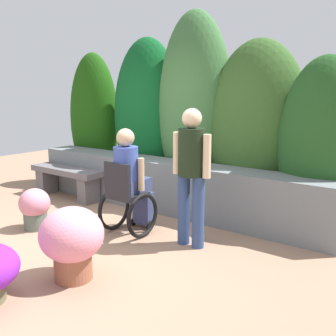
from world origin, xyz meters
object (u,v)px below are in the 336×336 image
at_px(person_standing_companion, 191,169).
at_px(flower_pot_terracotta_by_wall, 35,207).
at_px(flower_pot_purple_near, 72,240).
at_px(person_in_wheelchair, 129,185).
at_px(stone_bench, 66,178).

xyz_separation_m(person_standing_companion, flower_pot_terracotta_by_wall, (-1.93, -0.74, -0.63)).
bearing_deg(flower_pot_purple_near, flower_pot_terracotta_by_wall, 157.23).
distance_m(person_in_wheelchair, flower_pot_purple_near, 1.34).
distance_m(person_in_wheelchair, person_standing_companion, 0.90).
relative_size(person_standing_companion, flower_pot_purple_near, 2.23).
bearing_deg(flower_pot_terracotta_by_wall, flower_pot_purple_near, -22.77).
relative_size(stone_bench, person_in_wheelchair, 1.08).
bearing_deg(flower_pot_purple_near, stone_bench, 141.99).
distance_m(stone_bench, flower_pot_terracotta_by_wall, 1.52).
height_order(stone_bench, flower_pot_purple_near, flower_pot_purple_near).
height_order(person_in_wheelchair, flower_pot_purple_near, person_in_wheelchair).
bearing_deg(flower_pot_terracotta_by_wall, stone_bench, 125.74).
xyz_separation_m(flower_pot_purple_near, flower_pot_terracotta_by_wall, (-1.49, 0.63, -0.11)).
xyz_separation_m(stone_bench, flower_pot_terracotta_by_wall, (0.89, -1.23, -0.05)).
bearing_deg(stone_bench, flower_pot_terracotta_by_wall, -54.44).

